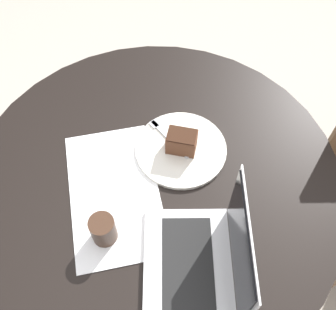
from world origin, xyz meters
TOP-DOWN VIEW (x-y plane):
  - ground_plane at (0.00, 0.00)m, footprint 12.00×12.00m
  - dining_table at (0.00, 0.00)m, footprint 1.07×1.07m
  - paper_document at (-0.07, 0.10)m, footprint 0.48×0.37m
  - plate at (0.09, -0.06)m, footprint 0.27×0.27m
  - cake_slice at (0.09, -0.07)m, footprint 0.07×0.09m
  - fork at (0.13, -0.01)m, footprint 0.13×0.14m
  - coffee_glass at (-0.20, 0.10)m, footprint 0.06×0.06m
  - laptop at (-0.24, -0.15)m, footprint 0.32×0.26m

SIDE VIEW (x-z plane):
  - ground_plane at x=0.00m, z-range 0.00..0.00m
  - dining_table at x=0.00m, z-range 0.23..0.95m
  - paper_document at x=-0.07m, z-range 0.72..0.73m
  - plate at x=0.09m, z-range 0.72..0.74m
  - fork at x=0.13m, z-range 0.74..0.74m
  - coffee_glass at x=-0.20m, z-range 0.72..0.81m
  - laptop at x=-0.24m, z-range 0.65..0.89m
  - cake_slice at x=0.09m, z-range 0.73..0.80m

